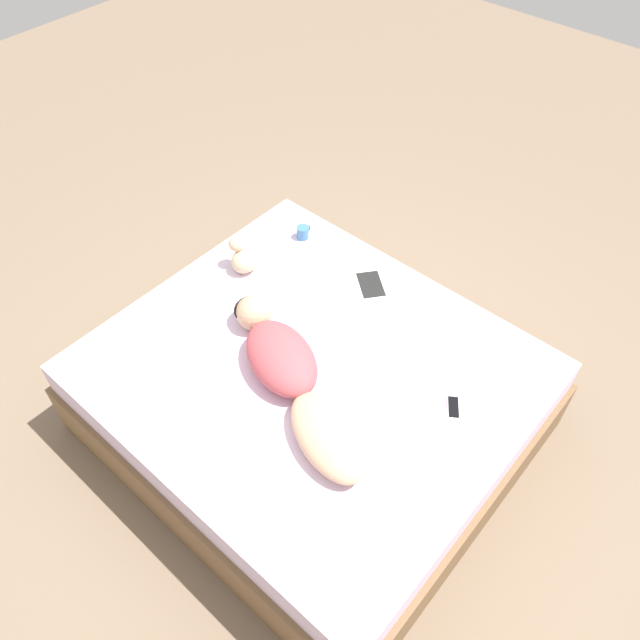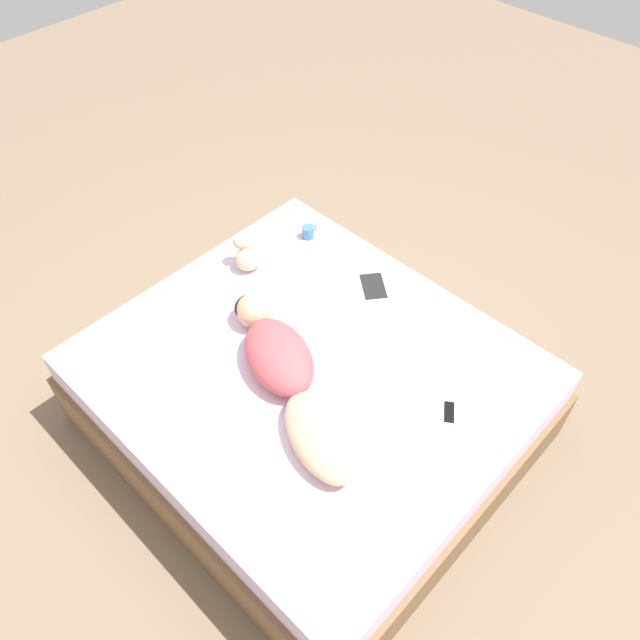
{
  "view_description": "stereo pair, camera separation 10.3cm",
  "coord_description": "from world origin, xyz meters",
  "px_view_note": "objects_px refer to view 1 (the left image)",
  "views": [
    {
      "loc": [
        -1.45,
        -1.33,
        3.15
      ],
      "look_at": [
        0.23,
        0.14,
        0.64
      ],
      "focal_mm": 35.0,
      "sensor_mm": 36.0,
      "label": 1
    },
    {
      "loc": [
        -1.38,
        -1.4,
        3.15
      ],
      "look_at": [
        0.23,
        0.14,
        0.64
      ],
      "focal_mm": 35.0,
      "sensor_mm": 36.0,
      "label": 2
    }
  ],
  "objects_px": {
    "person": "(291,374)",
    "open_magazine": "(354,287)",
    "cell_phone": "(453,407)",
    "coffee_mug": "(303,232)"
  },
  "relations": [
    {
      "from": "person",
      "to": "open_magazine",
      "type": "xyz_separation_m",
      "value": [
        0.74,
        0.19,
        -0.08
      ]
    },
    {
      "from": "open_magazine",
      "to": "coffee_mug",
      "type": "distance_m",
      "value": 0.54
    },
    {
      "from": "open_magazine",
      "to": "cell_phone",
      "type": "bearing_deg",
      "value": -71.65
    },
    {
      "from": "person",
      "to": "open_magazine",
      "type": "relative_size",
      "value": 2.45
    },
    {
      "from": "coffee_mug",
      "to": "cell_phone",
      "type": "bearing_deg",
      "value": -107.97
    },
    {
      "from": "cell_phone",
      "to": "person",
      "type": "bearing_deg",
      "value": 175.79
    },
    {
      "from": "coffee_mug",
      "to": "cell_phone",
      "type": "distance_m",
      "value": 1.48
    },
    {
      "from": "coffee_mug",
      "to": "person",
      "type": "bearing_deg",
      "value": -140.86
    },
    {
      "from": "person",
      "to": "coffee_mug",
      "type": "relative_size",
      "value": 11.27
    },
    {
      "from": "person",
      "to": "open_magazine",
      "type": "distance_m",
      "value": 0.77
    }
  ]
}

